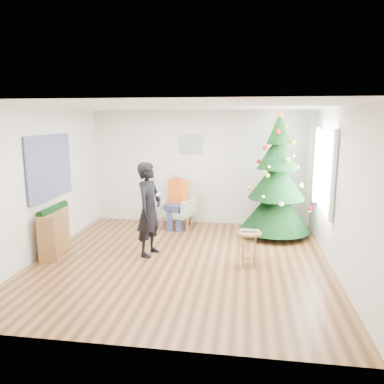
% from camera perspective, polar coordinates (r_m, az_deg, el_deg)
% --- Properties ---
extents(floor, '(5.00, 5.00, 0.00)m').
position_cam_1_polar(floor, '(6.55, -1.65, -10.48)').
color(floor, brown).
rests_on(floor, ground).
extents(ceiling, '(5.00, 5.00, 0.00)m').
position_cam_1_polar(ceiling, '(6.09, -1.79, 12.91)').
color(ceiling, white).
rests_on(ceiling, wall_back).
extents(wall_back, '(5.00, 0.00, 5.00)m').
position_cam_1_polar(wall_back, '(8.63, 1.17, 3.73)').
color(wall_back, silver).
rests_on(wall_back, floor).
extents(wall_front, '(5.00, 0.00, 5.00)m').
position_cam_1_polar(wall_front, '(3.82, -8.30, -5.89)').
color(wall_front, silver).
rests_on(wall_front, floor).
extents(wall_left, '(0.00, 5.00, 5.00)m').
position_cam_1_polar(wall_left, '(7.06, -22.13, 1.25)').
color(wall_left, silver).
rests_on(wall_left, floor).
extents(wall_right, '(0.00, 5.00, 5.00)m').
position_cam_1_polar(wall_right, '(6.26, 21.43, 0.14)').
color(wall_right, silver).
rests_on(wall_right, floor).
extents(window_panel, '(0.04, 1.30, 1.40)m').
position_cam_1_polar(window_panel, '(7.19, 19.55, 3.21)').
color(window_panel, white).
rests_on(window_panel, wall_right).
extents(curtains, '(0.05, 1.75, 1.50)m').
position_cam_1_polar(curtains, '(7.19, 19.32, 3.22)').
color(curtains, white).
rests_on(curtains, wall_right).
extents(christmas_tree, '(1.44, 1.44, 2.60)m').
position_cam_1_polar(christmas_tree, '(7.82, 12.79, 1.71)').
color(christmas_tree, '#3F2816').
rests_on(christmas_tree, floor).
extents(stool, '(0.39, 0.39, 0.58)m').
position_cam_1_polar(stool, '(6.34, 8.68, -8.49)').
color(stool, brown).
rests_on(stool, floor).
extents(laptop, '(0.32, 0.21, 0.03)m').
position_cam_1_polar(laptop, '(6.24, 8.76, -5.93)').
color(laptop, silver).
rests_on(laptop, stool).
extents(armchair, '(0.89, 0.88, 0.99)m').
position_cam_1_polar(armchair, '(8.44, -2.08, -2.94)').
color(armchair, '#9DA988').
rests_on(armchair, floor).
extents(seated_person, '(0.52, 0.66, 1.29)m').
position_cam_1_polar(seated_person, '(8.33, -2.33, -1.02)').
color(seated_person, navy).
rests_on(seated_person, armchair).
extents(standing_man, '(0.53, 0.69, 1.67)m').
position_cam_1_polar(standing_man, '(6.65, -6.54, -2.63)').
color(standing_man, black).
rests_on(standing_man, floor).
extents(game_controller, '(0.06, 0.13, 0.04)m').
position_cam_1_polar(game_controller, '(6.52, -5.15, -0.38)').
color(game_controller, white).
rests_on(game_controller, standing_man).
extents(console, '(0.52, 1.04, 0.80)m').
position_cam_1_polar(console, '(7.22, -20.22, -5.75)').
color(console, brown).
rests_on(console, floor).
extents(garland, '(0.14, 0.90, 0.14)m').
position_cam_1_polar(garland, '(7.12, -20.45, -2.51)').
color(garland, black).
rests_on(garland, console).
extents(tapestry, '(0.03, 1.50, 1.15)m').
position_cam_1_polar(tapestry, '(7.26, -20.81, 3.60)').
color(tapestry, black).
rests_on(tapestry, wall_left).
extents(framed_picture, '(0.52, 0.05, 0.42)m').
position_cam_1_polar(framed_picture, '(8.57, -0.18, 7.37)').
color(framed_picture, tan).
rests_on(framed_picture, wall_back).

